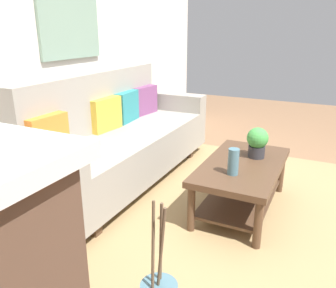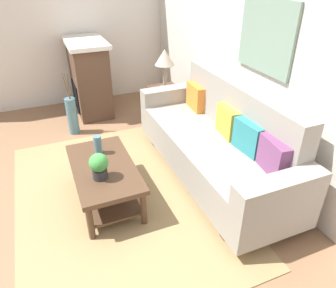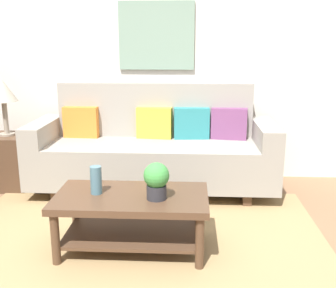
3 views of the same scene
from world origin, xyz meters
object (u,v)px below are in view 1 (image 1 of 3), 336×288
(throw_pillow_orange, at_px, (47,135))
(coffee_table, at_px, (242,176))
(throw_pillow_teal, at_px, (126,107))
(potted_plant_tabletop, at_px, (257,141))
(throw_pillow_mustard, at_px, (105,114))
(couch, at_px, (117,140))
(throw_pillow_plum, at_px, (144,100))
(tabletop_vase, at_px, (233,162))
(framed_painting, at_px, (70,20))

(throw_pillow_orange, xyz_separation_m, coffee_table, (0.72, -1.39, -0.37))
(throw_pillow_teal, bearing_deg, potted_plant_tabletop, -99.43)
(throw_pillow_mustard, xyz_separation_m, potted_plant_tabletop, (0.14, -1.46, -0.11))
(couch, bearing_deg, throw_pillow_orange, 170.78)
(throw_pillow_orange, distance_m, throw_pillow_plum, 1.53)
(throw_pillow_teal, distance_m, throw_pillow_plum, 0.38)
(couch, xyz_separation_m, tabletop_vase, (-0.30, -1.26, 0.10))
(couch, distance_m, throw_pillow_teal, 0.47)
(tabletop_vase, bearing_deg, throw_pillow_orange, 108.58)
(tabletop_vase, xyz_separation_m, framed_painting, (0.30, 1.72, 1.02))
(throw_pillow_plum, xyz_separation_m, tabletop_vase, (-1.07, -1.38, -0.15))
(couch, bearing_deg, throw_pillow_plum, 9.22)
(coffee_table, bearing_deg, framed_painting, 88.45)
(throw_pillow_teal, height_order, throw_pillow_plum, same)
(throw_pillow_teal, bearing_deg, tabletop_vase, -116.40)
(throw_pillow_teal, xyz_separation_m, throw_pillow_plum, (0.38, 0.00, 0.00))
(throw_pillow_mustard, relative_size, framed_painting, 0.45)
(throw_pillow_plum, height_order, framed_painting, framed_painting)
(throw_pillow_orange, height_order, coffee_table, throw_pillow_orange)
(throw_pillow_plum, bearing_deg, throw_pillow_teal, 180.00)
(tabletop_vase, relative_size, potted_plant_tabletop, 0.78)
(coffee_table, xyz_separation_m, potted_plant_tabletop, (0.19, -0.07, 0.26))
(throw_pillow_plum, bearing_deg, framed_painting, 156.01)
(throw_pillow_orange, relative_size, throw_pillow_teal, 1.00)
(coffee_table, height_order, tabletop_vase, tabletop_vase)
(throw_pillow_plum, xyz_separation_m, framed_painting, (-0.77, 0.34, 0.87))
(throw_pillow_orange, height_order, tabletop_vase, throw_pillow_orange)
(throw_pillow_teal, relative_size, potted_plant_tabletop, 1.37)
(throw_pillow_mustard, xyz_separation_m, tabletop_vase, (-0.30, -1.38, -0.15))
(coffee_table, height_order, framed_painting, framed_painting)
(throw_pillow_orange, bearing_deg, potted_plant_tabletop, -58.14)
(potted_plant_tabletop, relative_size, framed_painting, 0.33)
(throw_pillow_orange, distance_m, throw_pillow_teal, 1.15)
(throw_pillow_mustard, xyz_separation_m, framed_painting, (-0.00, 0.34, 0.87))
(couch, xyz_separation_m, potted_plant_tabletop, (0.14, -1.34, 0.14))
(couch, xyz_separation_m, framed_painting, (-0.00, 0.47, 1.12))
(couch, bearing_deg, throw_pillow_teal, 17.99)
(tabletop_vase, xyz_separation_m, potted_plant_tabletop, (0.44, -0.08, 0.04))
(throw_pillow_plum, xyz_separation_m, coffee_table, (-0.81, -1.39, -0.37))
(throw_pillow_teal, relative_size, framed_painting, 0.45)
(throw_pillow_mustard, distance_m, tabletop_vase, 1.42)
(throw_pillow_mustard, bearing_deg, framed_painting, 90.00)
(tabletop_vase, bearing_deg, throw_pillow_mustard, 77.65)
(throw_pillow_orange, relative_size, coffee_table, 0.33)
(throw_pillow_teal, bearing_deg, framed_painting, 138.33)
(tabletop_vase, distance_m, framed_painting, 2.02)
(throw_pillow_plum, relative_size, tabletop_vase, 1.77)
(throw_pillow_orange, xyz_separation_m, throw_pillow_teal, (1.15, 0.00, 0.00))
(framed_painting, bearing_deg, tabletop_vase, -99.96)
(couch, relative_size, tabletop_vase, 11.85)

